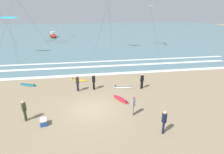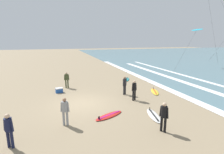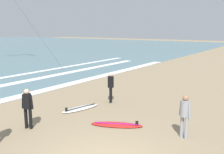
{
  "view_description": "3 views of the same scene",
  "coord_description": "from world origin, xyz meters",
  "px_view_note": "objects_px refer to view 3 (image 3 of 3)",
  "views": [
    {
      "loc": [
        -0.47,
        -13.36,
        7.63
      ],
      "look_at": [
        2.43,
        4.38,
        1.05
      ],
      "focal_mm": 29.84,
      "sensor_mm": 36.0,
      "label": 1
    },
    {
      "loc": [
        12.39,
        -1.62,
        4.69
      ],
      "look_at": [
        0.68,
        2.09,
        2.04
      ],
      "focal_mm": 27.86,
      "sensor_mm": 36.0,
      "label": 2
    },
    {
      "loc": [
        -5.56,
        -4.25,
        3.89
      ],
      "look_at": [
        2.53,
        1.36,
        2.03
      ],
      "focal_mm": 41.51,
      "sensor_mm": 36.0,
      "label": 3
    }
  ],
  "objects_px": {
    "surfer_background_far": "(185,113)",
    "surfboard_left_pile": "(117,125)",
    "surfer_left_far": "(111,85)",
    "surfboard_right_spare": "(81,108)",
    "surfer_right_near": "(27,105)"
  },
  "relations": [
    {
      "from": "surfer_left_far",
      "to": "surfboard_left_pile",
      "type": "xyz_separation_m",
      "value": [
        -2.63,
        -2.13,
        -0.91
      ]
    },
    {
      "from": "surfer_background_far",
      "to": "surfboard_right_spare",
      "type": "relative_size",
      "value": 0.73
    },
    {
      "from": "surfer_left_far",
      "to": "surfboard_left_pile",
      "type": "relative_size",
      "value": 0.74
    },
    {
      "from": "surfboard_right_spare",
      "to": "surfboard_left_pile",
      "type": "bearing_deg",
      "value": -107.08
    },
    {
      "from": "surfer_left_far",
      "to": "surfer_background_far",
      "type": "xyz_separation_m",
      "value": [
        -2.25,
        -4.78,
        0.0
      ]
    },
    {
      "from": "surfer_background_far",
      "to": "surfboard_left_pile",
      "type": "bearing_deg",
      "value": 98.21
    },
    {
      "from": "surfer_left_far",
      "to": "surfer_background_far",
      "type": "height_order",
      "value": "same"
    },
    {
      "from": "surfer_left_far",
      "to": "surfboard_left_pile",
      "type": "distance_m",
      "value": 3.5
    },
    {
      "from": "surfboard_right_spare",
      "to": "surfer_background_far",
      "type": "bearing_deg",
      "value": -94.71
    },
    {
      "from": "surfer_background_far",
      "to": "surfer_right_near",
      "type": "xyz_separation_m",
      "value": [
        -2.58,
        5.35,
        0.0
      ]
    },
    {
      "from": "surfer_left_far",
      "to": "surfboard_right_spare",
      "type": "relative_size",
      "value": 0.73
    },
    {
      "from": "surfer_right_near",
      "to": "surfer_left_far",
      "type": "bearing_deg",
      "value": -6.73
    },
    {
      "from": "surfer_right_near",
      "to": "surfboard_left_pile",
      "type": "bearing_deg",
      "value": -50.84
    },
    {
      "from": "surfer_left_far",
      "to": "surfboard_left_pile",
      "type": "bearing_deg",
      "value": -140.92
    },
    {
      "from": "surfer_background_far",
      "to": "surfboard_right_spare",
      "type": "bearing_deg",
      "value": 85.29
    }
  ]
}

